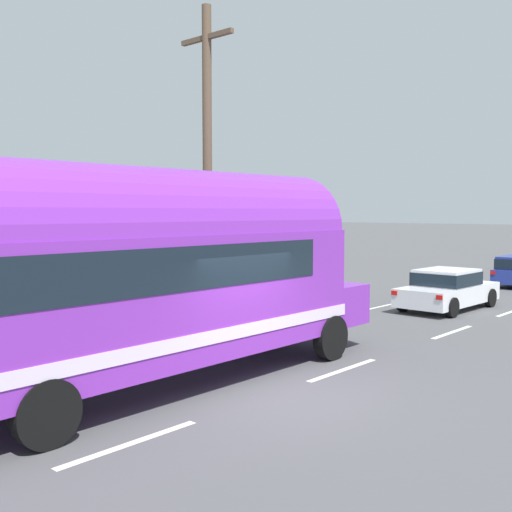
% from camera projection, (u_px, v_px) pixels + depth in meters
% --- Properties ---
extents(ground_plane, '(300.00, 300.00, 0.00)m').
position_uv_depth(ground_plane, '(273.00, 394.00, 11.03)').
color(ground_plane, '#4C4C4F').
extents(lane_markings, '(3.92, 80.00, 0.01)m').
position_uv_depth(lane_markings, '(443.00, 302.00, 22.36)').
color(lane_markings, silver).
rests_on(lane_markings, ground).
extents(utility_pole, '(1.80, 0.24, 8.50)m').
position_uv_depth(utility_pole, '(207.00, 168.00, 15.58)').
color(utility_pole, brown).
rests_on(utility_pole, ground).
extents(painted_bus, '(2.62, 11.42, 4.12)m').
position_uv_depth(painted_bus, '(138.00, 267.00, 10.97)').
color(painted_bus, purple).
rests_on(painted_bus, ground).
extents(car_lead, '(2.01, 4.42, 1.37)m').
position_uv_depth(car_lead, '(447.00, 288.00, 20.55)').
color(car_lead, white).
rests_on(car_lead, ground).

